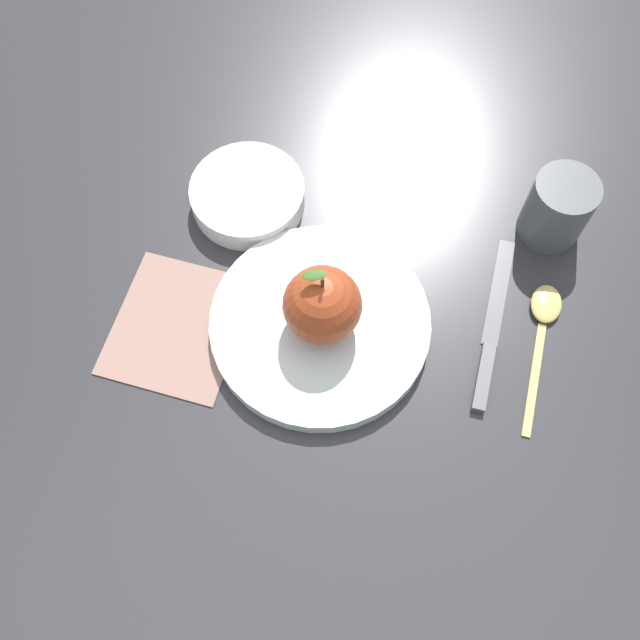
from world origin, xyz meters
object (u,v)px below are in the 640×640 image
(side_bowl, at_px, (247,194))
(cup, at_px, (559,207))
(dinner_plate, at_px, (320,323))
(apple, at_px, (322,305))
(linen_napkin, at_px, (178,326))
(spoon, at_px, (544,321))
(knife, at_px, (491,337))

(side_bowl, bearing_deg, cup, -147.01)
(dinner_plate, xyz_separation_m, side_bowl, (0.17, -0.07, 0.01))
(apple, distance_m, linen_napkin, 0.17)
(linen_napkin, bearing_deg, dinner_plate, -141.75)
(side_bowl, distance_m, cup, 0.36)
(side_bowl, distance_m, spoon, 0.37)
(dinner_plate, relative_size, apple, 2.44)
(apple, bearing_deg, cup, -115.06)
(spoon, bearing_deg, knife, 56.66)
(dinner_plate, xyz_separation_m, linen_napkin, (0.12, 0.10, -0.01))
(cup, bearing_deg, spoon, 118.81)
(dinner_plate, bearing_deg, side_bowl, -23.70)
(side_bowl, relative_size, cup, 1.61)
(apple, bearing_deg, spoon, -139.33)
(dinner_plate, xyz_separation_m, apple, (-0.00, -0.00, 0.05))
(apple, bearing_deg, side_bowl, -23.31)
(spoon, bearing_deg, linen_napkin, 39.46)
(dinner_plate, distance_m, linen_napkin, 0.16)
(apple, xyz_separation_m, side_bowl, (0.17, -0.07, -0.04))
(dinner_plate, bearing_deg, spoon, -139.77)
(apple, distance_m, cup, 0.30)
(apple, relative_size, side_bowl, 0.73)
(knife, bearing_deg, cup, -81.11)
(spoon, bearing_deg, apple, 40.67)
(cup, xyz_separation_m, spoon, (-0.06, 0.11, -0.04))
(dinner_plate, relative_size, side_bowl, 1.79)
(knife, bearing_deg, linen_napkin, 36.36)
(side_bowl, height_order, knife, side_bowl)
(dinner_plate, bearing_deg, cup, -115.57)
(spoon, height_order, linen_napkin, spoon)
(knife, bearing_deg, apple, 35.27)
(spoon, xyz_separation_m, linen_napkin, (0.31, 0.26, -0.00))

